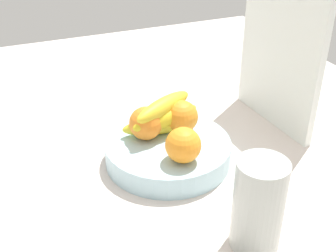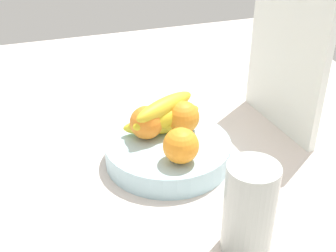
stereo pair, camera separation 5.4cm
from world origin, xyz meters
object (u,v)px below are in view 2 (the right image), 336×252
object	(u,v)px
fruit_bowl	(168,151)
orange_front_right	(183,117)
orange_front_left	(181,146)
orange_center	(146,123)
banana_bunch	(164,116)
cutting_board	(286,58)
thermos_tumbler	(249,209)

from	to	relation	value
fruit_bowl	orange_front_right	world-z (taller)	orange_front_right
orange_front_left	orange_center	xyz separation A→B (cm)	(-11.14, -3.98, 0.00)
orange_front_left	orange_front_right	xyz separation A→B (cm)	(-10.80, 4.45, 0.00)
fruit_bowl	orange_front_left	bearing A→B (deg)	1.03
fruit_bowl	banana_bunch	world-z (taller)	banana_bunch
cutting_board	thermos_tumbler	xyz separation A→B (cm)	(35.77, -27.37, -9.45)
orange_center	banana_bunch	xyz separation A→B (cm)	(-0.51, 4.27, 0.50)
cutting_board	thermos_tumbler	size ratio (longest dim) A/B	2.11
fruit_bowl	cutting_board	world-z (taller)	cutting_board
orange_center	thermos_tumbler	xyz separation A→B (cm)	(32.42, 8.22, -0.21)
banana_bunch	orange_center	bearing A→B (deg)	-83.16
banana_bunch	thermos_tumbler	world-z (taller)	thermos_tumbler
orange_front_left	banana_bunch	distance (cm)	11.67
cutting_board	fruit_bowl	bearing A→B (deg)	-81.65
orange_center	banana_bunch	distance (cm)	4.33
orange_front_left	thermos_tumbler	xyz separation A→B (cm)	(21.28, 4.25, -0.21)
fruit_bowl	thermos_tumbler	distance (cm)	29.95
banana_bunch	orange_front_left	bearing A→B (deg)	-1.44
orange_front_left	thermos_tumbler	bearing A→B (deg)	11.29
cutting_board	thermos_tumbler	distance (cm)	46.02
orange_front_right	orange_center	xyz separation A→B (cm)	(-0.34, -8.43, 0.00)
fruit_bowl	orange_center	distance (cm)	8.08
fruit_bowl	banana_bunch	xyz separation A→B (cm)	(-3.93, 0.43, 6.73)
orange_front_left	cutting_board	xyz separation A→B (cm)	(-14.49, 31.62, 9.24)
cutting_board	banana_bunch	bearing A→B (deg)	-88.51
orange_front_left	orange_center	distance (cm)	11.83
banana_bunch	cutting_board	size ratio (longest dim) A/B	0.51
orange_front_left	banana_bunch	world-z (taller)	banana_bunch
banana_bunch	thermos_tumbler	bearing A→B (deg)	6.85
cutting_board	orange_front_right	bearing A→B (deg)	-85.94
fruit_bowl	orange_front_right	xyz separation A→B (cm)	(-3.07, 4.59, 6.23)
orange_front_left	orange_center	bearing A→B (deg)	-160.36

